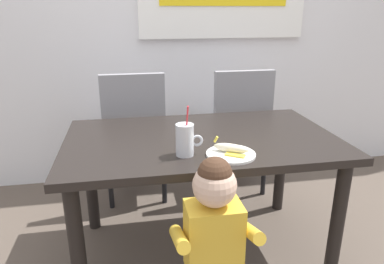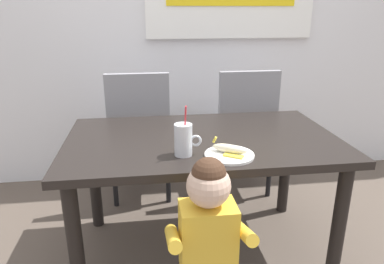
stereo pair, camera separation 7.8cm
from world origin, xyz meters
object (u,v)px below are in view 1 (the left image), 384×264
snack_plate (231,154)px  peeled_banana (232,149)px  dining_chair_right (238,124)px  dining_chair_left (134,130)px  dining_table (201,153)px  milk_cup (185,142)px  toddler_standing (214,231)px

snack_plate → peeled_banana: 0.03m
dining_chair_right → snack_plate: 1.01m
dining_chair_left → snack_plate: bearing=113.9°
dining_chair_left → peeled_banana: 1.06m
dining_table → milk_cup: (-0.13, -0.23, 0.16)m
dining_chair_left → toddler_standing: 1.29m
snack_plate → dining_table: bearing=106.3°
dining_chair_right → dining_table: bearing=58.0°
dining_table → snack_plate: (0.08, -0.28, 0.10)m
peeled_banana → milk_cup: bearing=170.2°
peeled_banana → snack_plate: bearing=-122.1°
toddler_standing → dining_table: bearing=82.9°
dining_table → toddler_standing: (-0.07, -0.58, -0.09)m
dining_table → peeled_banana: size_ratio=8.56×
dining_chair_right → snack_plate: (-0.34, -0.94, 0.17)m
milk_cup → snack_plate: bearing=-12.0°
toddler_standing → snack_plate: toddler_standing is taller
milk_cup → peeled_banana: bearing=-9.8°
toddler_standing → milk_cup: 0.43m
dining_chair_right → toddler_standing: size_ratio=1.15×
dining_chair_right → peeled_banana: dining_chair_right is taller
dining_table → peeled_banana: peeled_banana is taller
dining_table → peeled_banana: bearing=-72.3°
toddler_standing → peeled_banana: size_ratio=5.01×
toddler_standing → snack_plate: 0.39m
dining_chair_left → milk_cup: size_ratio=3.88×
dining_table → milk_cup: 0.31m
snack_plate → peeled_banana: bearing=57.9°
toddler_standing → milk_cup: (-0.05, 0.35, 0.25)m
peeled_banana → dining_chair_right: bearing=70.5°
dining_chair_right → milk_cup: (-0.54, -0.90, 0.23)m
milk_cup → peeled_banana: milk_cup is taller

